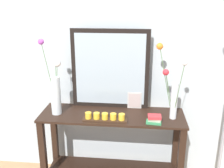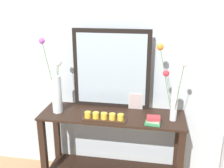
{
  "view_description": "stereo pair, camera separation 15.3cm",
  "coord_description": "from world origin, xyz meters",
  "px_view_note": "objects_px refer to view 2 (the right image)",
  "views": [
    {
      "loc": [
        0.23,
        -2.22,
        1.85
      ],
      "look_at": [
        0.0,
        0.0,
        1.1
      ],
      "focal_mm": 42.34,
      "sensor_mm": 36.0,
      "label": 1
    },
    {
      "loc": [
        0.38,
        -2.2,
        1.85
      ],
      "look_at": [
        0.0,
        0.0,
        1.1
      ],
      "focal_mm": 42.34,
      "sensor_mm": 36.0,
      "label": 2
    }
  ],
  "objects_px": {
    "candle_tray": "(104,117)",
    "tall_vase_left": "(56,88)",
    "console_table": "(112,145)",
    "mirror_leaning": "(111,69)",
    "vase_right": "(172,91)",
    "picture_frame_small": "(136,101)",
    "book_stack": "(153,120)"
  },
  "relations": [
    {
      "from": "tall_vase_left",
      "to": "mirror_leaning",
      "type": "bearing_deg",
      "value": 24.11
    },
    {
      "from": "console_table",
      "to": "picture_frame_small",
      "type": "distance_m",
      "value": 0.48
    },
    {
      "from": "picture_frame_small",
      "to": "book_stack",
      "type": "xyz_separation_m",
      "value": [
        0.18,
        -0.3,
        -0.05
      ]
    },
    {
      "from": "console_table",
      "to": "candle_tray",
      "type": "height_order",
      "value": "candle_tray"
    },
    {
      "from": "console_table",
      "to": "tall_vase_left",
      "type": "distance_m",
      "value": 0.76
    },
    {
      "from": "book_stack",
      "to": "console_table",
      "type": "bearing_deg",
      "value": 160.67
    },
    {
      "from": "console_table",
      "to": "vase_right",
      "type": "bearing_deg",
      "value": -2.17
    },
    {
      "from": "candle_tray",
      "to": "picture_frame_small",
      "type": "bearing_deg",
      "value": 49.56
    },
    {
      "from": "book_stack",
      "to": "picture_frame_small",
      "type": "bearing_deg",
      "value": 120.59
    },
    {
      "from": "book_stack",
      "to": "tall_vase_left",
      "type": "bearing_deg",
      "value": 173.59
    },
    {
      "from": "vase_right",
      "to": "candle_tray",
      "type": "xyz_separation_m",
      "value": [
        -0.58,
        -0.11,
        -0.24
      ]
    },
    {
      "from": "console_table",
      "to": "mirror_leaning",
      "type": "xyz_separation_m",
      "value": [
        -0.04,
        0.18,
        0.7
      ]
    },
    {
      "from": "vase_right",
      "to": "picture_frame_small",
      "type": "relative_size",
      "value": 4.08
    },
    {
      "from": "mirror_leaning",
      "to": "book_stack",
      "type": "relative_size",
      "value": 5.6
    },
    {
      "from": "tall_vase_left",
      "to": "candle_tray",
      "type": "xyz_separation_m",
      "value": [
        0.46,
        -0.1,
        -0.21
      ]
    },
    {
      "from": "candle_tray",
      "to": "picture_frame_small",
      "type": "distance_m",
      "value": 0.39
    },
    {
      "from": "picture_frame_small",
      "to": "book_stack",
      "type": "relative_size",
      "value": 1.19
    },
    {
      "from": "tall_vase_left",
      "to": "candle_tray",
      "type": "relative_size",
      "value": 1.81
    },
    {
      "from": "mirror_leaning",
      "to": "candle_tray",
      "type": "bearing_deg",
      "value": -92.29
    },
    {
      "from": "candle_tray",
      "to": "tall_vase_left",
      "type": "bearing_deg",
      "value": 168.35
    },
    {
      "from": "candle_tray",
      "to": "picture_frame_small",
      "type": "height_order",
      "value": "picture_frame_small"
    },
    {
      "from": "mirror_leaning",
      "to": "candle_tray",
      "type": "xyz_separation_m",
      "value": [
        -0.01,
        -0.31,
        -0.35
      ]
    },
    {
      "from": "vase_right",
      "to": "picture_frame_small",
      "type": "bearing_deg",
      "value": 150.06
    },
    {
      "from": "book_stack",
      "to": "mirror_leaning",
      "type": "bearing_deg",
      "value": 143.07
    },
    {
      "from": "console_table",
      "to": "candle_tray",
      "type": "bearing_deg",
      "value": -111.05
    },
    {
      "from": "mirror_leaning",
      "to": "picture_frame_small",
      "type": "height_order",
      "value": "mirror_leaning"
    },
    {
      "from": "mirror_leaning",
      "to": "picture_frame_small",
      "type": "distance_m",
      "value": 0.38
    },
    {
      "from": "mirror_leaning",
      "to": "tall_vase_left",
      "type": "bearing_deg",
      "value": -155.89
    },
    {
      "from": "mirror_leaning",
      "to": "console_table",
      "type": "bearing_deg",
      "value": -78.37
    },
    {
      "from": "vase_right",
      "to": "picture_frame_small",
      "type": "distance_m",
      "value": 0.42
    },
    {
      "from": "candle_tray",
      "to": "mirror_leaning",
      "type": "bearing_deg",
      "value": 87.71
    },
    {
      "from": "tall_vase_left",
      "to": "candle_tray",
      "type": "height_order",
      "value": "tall_vase_left"
    }
  ]
}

